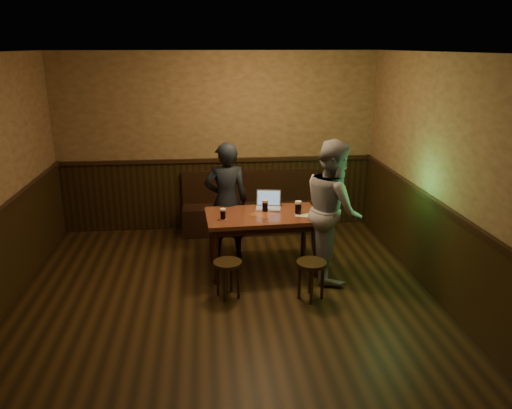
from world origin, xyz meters
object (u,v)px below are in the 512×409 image
at_px(person_grey, 333,210).
at_px(pub_table, 263,222).
at_px(pint_left, 223,214).
at_px(stool_left, 228,269).
at_px(pint_right, 298,208).
at_px(stool_right, 311,269).
at_px(laptop, 268,204).
at_px(person_suit, 226,201).
at_px(pint_mid, 265,206).
at_px(bench, 252,212).

bearing_deg(person_grey, pub_table, 73.32).
relative_size(pint_left, person_grey, 0.08).
relative_size(pub_table, stool_left, 3.30).
relative_size(stool_left, pint_right, 2.61).
height_order(stool_right, pint_right, pint_right).
xyz_separation_m(pint_right, laptop, (-0.35, 0.29, -0.03)).
bearing_deg(person_suit, pint_mid, 138.71).
distance_m(pub_table, person_grey, 0.93).
bearing_deg(stool_left, pub_table, 55.55).
distance_m(pint_left, person_grey, 1.39).
bearing_deg(person_suit, pint_right, 146.68).
xyz_separation_m(pint_left, person_grey, (1.38, -0.10, 0.04)).
bearing_deg(pub_table, person_grey, -19.05).
bearing_deg(person_grey, laptop, 56.13).
bearing_deg(pint_right, pub_table, 175.16).
xyz_separation_m(pint_left, pint_right, (0.98, 0.11, 0.02)).
height_order(bench, stool_left, bench).
bearing_deg(pint_mid, person_grey, -22.95).
bearing_deg(stool_left, pint_right, 35.57).
height_order(stool_left, laptop, laptop).
height_order(pint_left, pint_mid, pint_mid).
relative_size(pint_right, person_suit, 0.11).
distance_m(laptop, person_grey, 0.91).
relative_size(stool_left, pint_mid, 2.82).
bearing_deg(pint_left, pub_table, 16.35).
relative_size(stool_right, pint_right, 2.73).
height_order(stool_left, pint_mid, pint_mid).
bearing_deg(stool_right, person_grey, 57.79).
height_order(bench, pint_mid, bench).
height_order(pint_left, pint_right, pint_right).
bearing_deg(bench, stool_left, -102.69).
height_order(stool_left, pint_right, pint_right).
height_order(bench, person_grey, person_grey).
height_order(pub_table, laptop, laptop).
bearing_deg(pint_mid, bench, 91.83).
bearing_deg(laptop, pint_right, -29.34).
distance_m(pub_table, pint_left, 0.57).
relative_size(bench, pint_left, 15.28).
bearing_deg(bench, stool_right, -78.64).
bearing_deg(stool_left, laptop, 58.19).
bearing_deg(pint_mid, person_suit, 142.34).
bearing_deg(laptop, pub_table, -103.42).
relative_size(pint_left, laptop, 0.39).
bearing_deg(pub_table, stool_left, -127.45).
distance_m(stool_right, laptop, 1.27).
height_order(pint_right, person_suit, person_suit).
xyz_separation_m(bench, person_grey, (0.86, -1.72, 0.58)).
distance_m(stool_right, person_suit, 1.69).
relative_size(pint_mid, pint_right, 0.92).
xyz_separation_m(stool_right, person_suit, (-0.92, 1.35, 0.44)).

